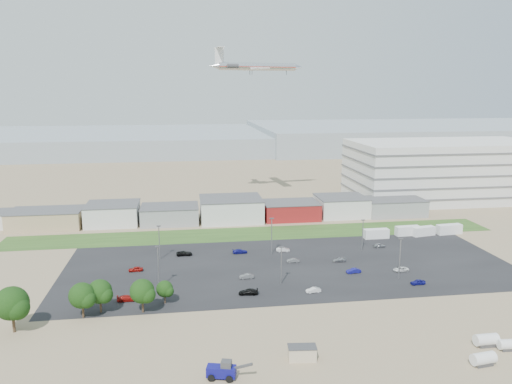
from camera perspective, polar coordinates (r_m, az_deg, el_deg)
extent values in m
plane|color=#7F6A51|center=(117.28, 3.55, -11.82)|extent=(700.00, 700.00, 0.00)
cube|color=black|center=(136.44, 3.88, -8.40)|extent=(120.00, 50.00, 0.01)
cube|color=#28491B|center=(165.56, -0.16, -4.77)|extent=(160.00, 16.00, 0.02)
cube|color=silver|center=(232.30, 20.78, 2.36)|extent=(80.00, 40.00, 25.00)
imported|color=silver|center=(137.30, 16.23, -8.48)|extent=(4.17, 2.17, 1.12)
imported|color=navy|center=(133.17, 11.09, -8.82)|extent=(3.91, 1.70, 1.25)
imported|color=navy|center=(129.65, 18.01, -9.76)|extent=(3.68, 1.59, 1.24)
imported|color=black|center=(117.83, -0.89, -11.34)|extent=(4.74, 2.40, 1.32)
imported|color=#595B5E|center=(127.20, -1.08, -9.60)|extent=(3.62, 1.28, 1.19)
imported|color=maroon|center=(135.63, -13.59, -8.55)|extent=(3.76, 1.64, 1.26)
imported|color=navy|center=(145.94, -1.85, -6.78)|extent=(4.37, 1.98, 1.24)
imported|color=#595B5E|center=(138.86, 4.26, -7.80)|extent=(3.50, 1.50, 1.12)
imported|color=#A5A5AA|center=(155.74, 13.92, -5.94)|extent=(3.76, 1.72, 1.25)
imported|color=black|center=(145.45, -8.20, -6.96)|extent=(4.58, 2.19, 1.26)
imported|color=maroon|center=(118.08, -14.51, -11.67)|extent=(4.59, 2.09, 1.30)
imported|color=silver|center=(147.61, 3.11, -6.57)|extent=(3.97, 1.59, 1.28)
imported|color=#A5A5AA|center=(140.84, 9.47, -7.65)|extent=(3.87, 1.70, 1.11)
imported|color=silver|center=(119.71, 6.57, -11.08)|extent=(3.62, 1.57, 1.16)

